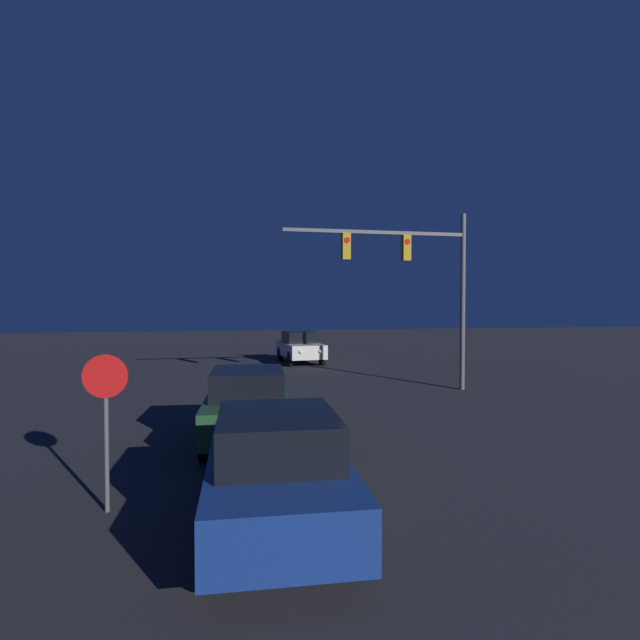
{
  "coord_description": "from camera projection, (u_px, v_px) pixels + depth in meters",
  "views": [
    {
      "loc": [
        -2.41,
        1.01,
        3.07
      ],
      "look_at": [
        0.0,
        12.61,
        2.7
      ],
      "focal_mm": 28.0,
      "sensor_mm": 36.0,
      "label": 1
    }
  ],
  "objects": [
    {
      "name": "car_near",
      "position": [
        276.0,
        470.0,
        6.71
      ],
      "size": [
        2.0,
        4.22,
        1.65
      ],
      "rotation": [
        0.0,
        0.0,
        -0.05
      ],
      "color": "navy",
      "rests_on": "ground_plane"
    },
    {
      "name": "car_mid",
      "position": [
        248.0,
        405.0,
        11.07
      ],
      "size": [
        2.11,
        4.26,
        1.65
      ],
      "rotation": [
        0.0,
        0.0,
        -0.08
      ],
      "color": "#1E4728",
      "rests_on": "ground_plane"
    },
    {
      "name": "stop_sign",
      "position": [
        106.0,
        404.0,
        7.33
      ],
      "size": [
        0.64,
        0.07,
        2.34
      ],
      "color": "#4C4C51",
      "rests_on": "ground_plane"
    },
    {
      "name": "car_far",
      "position": [
        300.0,
        347.0,
        26.14
      ],
      "size": [
        2.09,
        4.25,
        1.65
      ],
      "rotation": [
        0.0,
        0.0,
        3.22
      ],
      "color": "beige",
      "rests_on": "ground_plane"
    },
    {
      "name": "traffic_signal_mast",
      "position": [
        417.0,
        270.0,
        17.54
      ],
      "size": [
        6.61,
        0.3,
        6.32
      ],
      "color": "#4C4C51",
      "rests_on": "ground_plane"
    }
  ]
}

